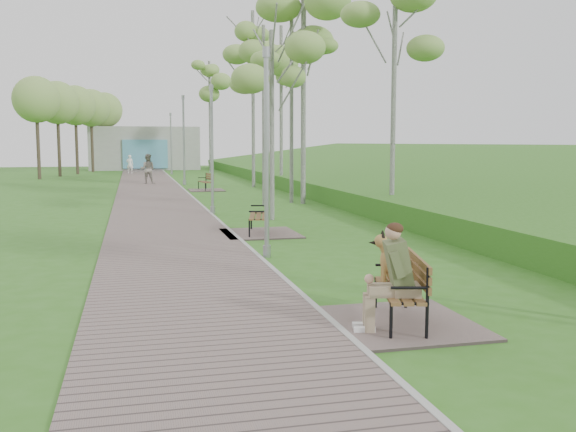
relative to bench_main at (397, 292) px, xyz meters
name	(u,v)px	position (x,y,z in m)	size (l,w,h in m)	color
ground	(284,280)	(-0.85, 3.33, -0.49)	(120.00, 120.00, 0.00)	#31691A
walkway	(152,193)	(-2.60, 24.83, -0.47)	(3.50, 67.00, 0.04)	#705F5B
kerb	(187,192)	(-0.85, 24.83, -0.47)	(0.10, 67.00, 0.05)	#999993
embankment	(416,191)	(11.15, 23.33, -0.49)	(14.00, 70.00, 1.60)	#417B2D
building_north	(145,148)	(-2.35, 54.31, 1.50)	(10.00, 5.20, 4.00)	#9E9E99
bench_main	(397,292)	(0.00, 0.00, 0.00)	(1.99, 2.22, 1.74)	#705F5B
bench_second	(259,226)	(-0.14, 9.35, -0.25)	(2.05, 2.28, 1.26)	#705F5B
bench_third	(206,187)	(0.25, 26.13, -0.28)	(1.84, 2.04, 1.13)	#705F5B
lamp_post_near	(267,161)	(-0.66, 5.76, 1.68)	(0.18, 0.18, 4.64)	#919499
lamp_post_second	(212,154)	(-0.76, 14.91, 1.66)	(0.18, 0.18, 4.62)	#919499
lamp_post_third	(184,143)	(-0.49, 31.00, 2.02)	(0.21, 0.21, 5.37)	#919499
lamp_post_far	(171,146)	(-0.47, 44.09, 1.80)	(0.19, 0.19, 4.90)	#919499
pedestrian_near	(130,164)	(-3.72, 45.69, 0.28)	(0.57, 0.37, 1.55)	white
pedestrian_far	(148,169)	(-2.63, 32.14, 0.44)	(0.90, 0.70, 1.86)	gray
birch_near_a	(272,66)	(0.94, 12.57, 4.56)	(2.35, 2.35, 6.43)	silver
birch_near_b	(395,11)	(4.85, 11.72, 6.29)	(2.45, 2.45, 8.64)	silver
birch_mid_a	(264,59)	(1.64, 17.31, 5.38)	(2.35, 2.35, 7.48)	silver
birch_mid_b	(304,25)	(3.42, 17.81, 6.84)	(2.71, 2.71, 9.34)	silver
birch_mid_c	(292,8)	(3.05, 18.36, 7.63)	(2.80, 2.80, 10.35)	silver
birch_far_a	(281,56)	(4.38, 26.00, 6.67)	(2.61, 2.61, 9.12)	silver
birch_far_b	(253,44)	(3.24, 28.16, 7.59)	(2.64, 2.64, 10.30)	silver
birch_distant_a	(209,82)	(2.94, 46.37, 7.11)	(2.73, 2.73, 9.68)	silver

